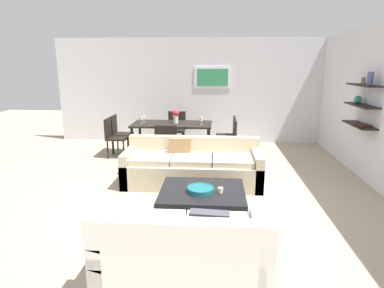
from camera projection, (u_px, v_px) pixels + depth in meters
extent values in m
plane|color=tan|center=(196.00, 190.00, 5.49)|extent=(18.00, 18.00, 0.00)
cube|color=silver|center=(216.00, 91.00, 8.56)|extent=(8.40, 0.06, 2.70)
cube|color=white|center=(213.00, 77.00, 8.44)|extent=(0.94, 0.02, 0.55)
cube|color=#338C59|center=(213.00, 77.00, 8.42)|extent=(0.80, 0.01, 0.44)
cube|color=silver|center=(377.00, 107.00, 5.53)|extent=(0.06, 8.20, 2.70)
cube|color=black|center=(364.00, 85.00, 5.67)|extent=(0.28, 0.90, 0.02)
cube|color=black|center=(362.00, 105.00, 5.75)|extent=(0.28, 0.90, 0.02)
cube|color=black|center=(359.00, 125.00, 5.84)|extent=(0.28, 0.90, 0.02)
cylinder|color=#4C518C|center=(370.00, 79.00, 5.45)|extent=(0.10, 0.10, 0.22)
sphere|color=teal|center=(358.00, 100.00, 5.91)|extent=(0.14, 0.14, 0.14)
cylinder|color=olive|center=(363.00, 81.00, 5.70)|extent=(0.07, 0.07, 0.12)
cube|color=#4C1E19|center=(363.00, 125.00, 5.69)|extent=(0.20, 0.28, 0.03)
cube|color=beige|center=(192.00, 173.00, 5.74)|extent=(2.36, 0.90, 0.42)
cube|color=beige|center=(194.00, 146.00, 6.00)|extent=(2.36, 0.16, 0.36)
cube|color=beige|center=(130.00, 166.00, 5.79)|extent=(0.14, 0.90, 0.60)
cube|color=beige|center=(257.00, 169.00, 5.64)|extent=(0.14, 0.90, 0.60)
cube|color=beige|center=(152.00, 158.00, 5.68)|extent=(0.67, 0.70, 0.10)
cube|color=beige|center=(192.00, 159.00, 5.63)|extent=(0.67, 0.70, 0.10)
cube|color=beige|center=(233.00, 160.00, 5.59)|extent=(0.67, 0.70, 0.10)
cube|color=#99724C|center=(180.00, 148.00, 5.84)|extent=(0.37, 0.16, 0.36)
cube|color=white|center=(184.00, 255.00, 3.27)|extent=(1.64, 0.90, 0.42)
cube|color=white|center=(179.00, 240.00, 2.82)|extent=(1.64, 0.16, 0.36)
cube|color=white|center=(260.00, 250.00, 3.20)|extent=(0.14, 0.90, 0.60)
cube|color=white|center=(110.00, 244.00, 3.30)|extent=(0.14, 0.90, 0.60)
cube|color=white|center=(218.00, 231.00, 3.23)|extent=(0.66, 0.70, 0.10)
cube|color=white|center=(150.00, 229.00, 3.27)|extent=(0.66, 0.70, 0.10)
cube|color=#4C4C56|center=(209.00, 230.00, 2.98)|extent=(0.37, 0.15, 0.36)
cube|color=black|center=(202.00, 203.00, 4.55)|extent=(1.15, 0.99, 0.38)
cylinder|color=#19666B|center=(200.00, 190.00, 4.43)|extent=(0.37, 0.37, 0.06)
torus|color=#19666B|center=(200.00, 188.00, 4.43)|extent=(0.37, 0.37, 0.02)
cylinder|color=silver|center=(220.00, 190.00, 4.41)|extent=(0.07, 0.07, 0.07)
cube|color=black|center=(172.00, 124.00, 7.40)|extent=(1.78, 0.88, 0.04)
cylinder|color=black|center=(132.00, 144.00, 7.18)|extent=(0.06, 0.06, 0.71)
cylinder|color=black|center=(208.00, 145.00, 7.06)|extent=(0.06, 0.06, 0.71)
cylinder|color=black|center=(140.00, 136.00, 7.91)|extent=(0.06, 0.06, 0.71)
cylinder|color=black|center=(209.00, 137.00, 7.80)|extent=(0.06, 0.06, 0.71)
cube|color=black|center=(167.00, 145.00, 6.73)|extent=(0.44, 0.44, 0.04)
cube|color=black|center=(166.00, 136.00, 6.48)|extent=(0.44, 0.04, 0.43)
cylinder|color=black|center=(177.00, 154.00, 6.95)|extent=(0.04, 0.04, 0.41)
cylinder|color=black|center=(160.00, 153.00, 6.97)|extent=(0.04, 0.04, 0.41)
cylinder|color=black|center=(175.00, 158.00, 6.60)|extent=(0.04, 0.04, 0.41)
cylinder|color=black|center=(157.00, 158.00, 6.63)|extent=(0.04, 0.04, 0.41)
cube|color=black|center=(122.00, 134.00, 7.74)|extent=(0.44, 0.44, 0.04)
cube|color=black|center=(114.00, 125.00, 7.70)|extent=(0.04, 0.44, 0.43)
cylinder|color=black|center=(128.00, 146.00, 7.61)|extent=(0.04, 0.04, 0.41)
cylinder|color=black|center=(132.00, 142.00, 7.96)|extent=(0.04, 0.04, 0.41)
cylinder|color=black|center=(113.00, 145.00, 7.64)|extent=(0.04, 0.04, 0.41)
cylinder|color=black|center=(118.00, 142.00, 7.98)|extent=(0.04, 0.04, 0.41)
cube|color=black|center=(118.00, 138.00, 7.36)|extent=(0.44, 0.44, 0.04)
cube|color=black|center=(108.00, 128.00, 7.32)|extent=(0.04, 0.44, 0.43)
cylinder|color=black|center=(124.00, 150.00, 7.23)|extent=(0.04, 0.04, 0.41)
cylinder|color=black|center=(128.00, 146.00, 7.58)|extent=(0.04, 0.04, 0.41)
cylinder|color=black|center=(108.00, 150.00, 7.25)|extent=(0.04, 0.04, 0.41)
cylinder|color=black|center=(113.00, 146.00, 7.60)|extent=(0.04, 0.04, 0.41)
cube|color=black|center=(176.00, 130.00, 8.20)|extent=(0.44, 0.44, 0.04)
cube|color=black|center=(177.00, 120.00, 8.34)|extent=(0.44, 0.04, 0.43)
cylinder|color=black|center=(168.00, 141.00, 8.10)|extent=(0.04, 0.04, 0.41)
cylinder|color=black|center=(183.00, 141.00, 8.07)|extent=(0.04, 0.04, 0.41)
cylinder|color=black|center=(170.00, 137.00, 8.44)|extent=(0.04, 0.04, 0.41)
cylinder|color=black|center=(184.00, 138.00, 8.42)|extent=(0.04, 0.04, 0.41)
cube|color=black|center=(226.00, 140.00, 7.19)|extent=(0.44, 0.44, 0.04)
cube|color=black|center=(235.00, 130.00, 7.12)|extent=(0.04, 0.44, 0.43)
cylinder|color=black|center=(217.00, 148.00, 7.43)|extent=(0.04, 0.04, 0.41)
cylinder|color=black|center=(217.00, 152.00, 7.09)|extent=(0.04, 0.04, 0.41)
cylinder|color=black|center=(233.00, 148.00, 7.41)|extent=(0.04, 0.04, 0.41)
cylinder|color=black|center=(234.00, 152.00, 7.06)|extent=(0.04, 0.04, 0.41)
cube|color=black|center=(225.00, 136.00, 7.58)|extent=(0.44, 0.44, 0.04)
cube|color=black|center=(234.00, 126.00, 7.50)|extent=(0.04, 0.44, 0.43)
cylinder|color=black|center=(217.00, 143.00, 7.82)|extent=(0.04, 0.04, 0.41)
cylinder|color=black|center=(217.00, 147.00, 7.47)|extent=(0.04, 0.04, 0.41)
cylinder|color=black|center=(232.00, 144.00, 7.79)|extent=(0.04, 0.04, 0.41)
cylinder|color=black|center=(233.00, 148.00, 7.44)|extent=(0.04, 0.04, 0.41)
cylinder|color=silver|center=(174.00, 120.00, 7.76)|extent=(0.06, 0.06, 0.01)
cylinder|color=silver|center=(174.00, 118.00, 7.75)|extent=(0.01, 0.01, 0.08)
cylinder|color=silver|center=(174.00, 115.00, 7.73)|extent=(0.06, 0.06, 0.08)
cylinder|color=silver|center=(201.00, 124.00, 7.24)|extent=(0.06, 0.06, 0.01)
cylinder|color=silver|center=(201.00, 123.00, 7.23)|extent=(0.01, 0.01, 0.07)
cylinder|color=silver|center=(201.00, 119.00, 7.21)|extent=(0.07, 0.07, 0.10)
cylinder|color=silver|center=(142.00, 124.00, 7.33)|extent=(0.06, 0.06, 0.01)
cylinder|color=silver|center=(142.00, 122.00, 7.32)|extent=(0.01, 0.01, 0.08)
cylinder|color=silver|center=(142.00, 118.00, 7.30)|extent=(0.07, 0.07, 0.07)
cylinder|color=silver|center=(144.00, 122.00, 7.54)|extent=(0.06, 0.06, 0.01)
cylinder|color=silver|center=(144.00, 120.00, 7.53)|extent=(0.01, 0.01, 0.08)
cylinder|color=silver|center=(144.00, 117.00, 7.51)|extent=(0.08, 0.08, 0.07)
cylinder|color=silver|center=(176.00, 119.00, 7.36)|extent=(0.11, 0.11, 0.18)
sphere|color=red|center=(176.00, 113.00, 7.32)|extent=(0.16, 0.16, 0.16)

